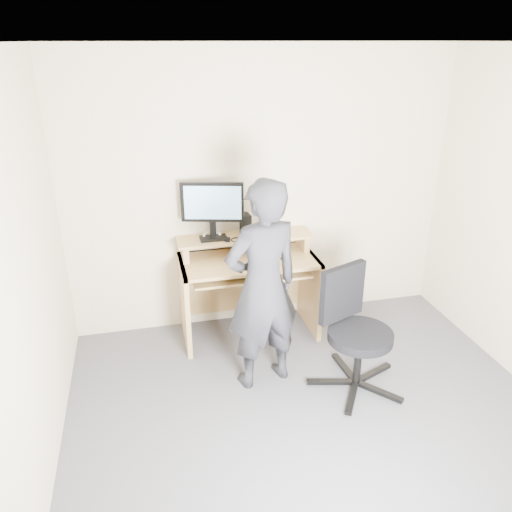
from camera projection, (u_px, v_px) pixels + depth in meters
name	position (u px, v px, depth m)	size (l,w,h in m)	color
ground	(324.00, 440.00, 3.41)	(3.50, 3.50, 0.00)	#4E4D52
back_wall	(263.00, 193.00, 4.47)	(3.50, 0.02, 2.50)	beige
ceiling	(352.00, 42.00, 2.41)	(3.50, 3.50, 0.02)	white
desk	(247.00, 276.00, 4.51)	(1.20, 0.60, 0.91)	tan
monitor	(212.00, 206.00, 4.23)	(0.53, 0.17, 0.51)	black
external_drive	(246.00, 225.00, 4.40)	(0.07, 0.13, 0.20)	black
travel_mug	(263.00, 225.00, 4.44)	(0.07, 0.07, 0.16)	silver
smartphone	(285.00, 233.00, 4.48)	(0.07, 0.13, 0.01)	black
charger	(227.00, 240.00, 4.30)	(0.04, 0.04, 0.04)	black
headphones	(212.00, 236.00, 4.41)	(0.16, 0.16, 0.02)	silver
keyboard	(254.00, 272.00, 4.32)	(0.46, 0.18, 0.03)	black
mouse	(286.00, 258.00, 4.33)	(0.10, 0.06, 0.04)	black
office_chair	(354.00, 326.00, 3.79)	(0.75, 0.73, 0.94)	black
person	(263.00, 287.00, 3.69)	(0.61, 0.40, 1.66)	black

